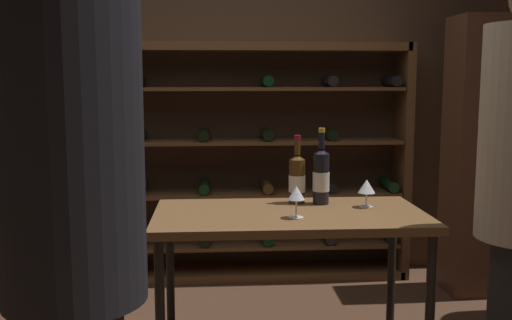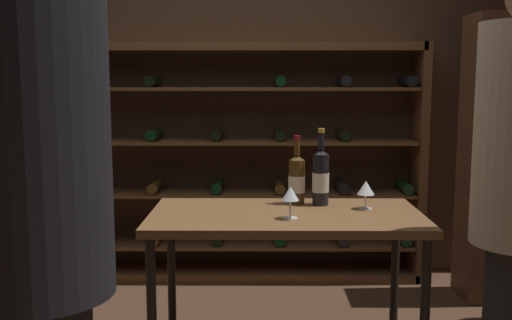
% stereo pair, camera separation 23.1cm
% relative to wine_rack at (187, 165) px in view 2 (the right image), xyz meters
% --- Properties ---
extents(back_wall, '(5.49, 0.10, 2.70)m').
position_rel_wine_rack_xyz_m(back_wall, '(0.37, 0.21, 0.50)').
color(back_wall, '#3D2B1E').
rests_on(back_wall, ground).
extents(wine_rack, '(3.44, 0.32, 1.72)m').
position_rel_wine_rack_xyz_m(wine_rack, '(0.00, 0.00, 0.00)').
color(wine_rack, brown).
rests_on(wine_rack, ground).
extents(tasting_table, '(1.30, 0.69, 0.83)m').
position_rel_wine_rack_xyz_m(tasting_table, '(0.66, -1.50, -0.10)').
color(tasting_table, brown).
rests_on(tasting_table, ground).
extents(person_guest_blue_shirt, '(0.41, 0.41, 1.94)m').
position_rel_wine_rack_xyz_m(person_guest_blue_shirt, '(-0.10, -2.60, 0.23)').
color(person_guest_blue_shirt, black).
rests_on(person_guest_blue_shirt, ground).
extents(display_cabinet, '(0.44, 0.36, 1.88)m').
position_rel_wine_rack_xyz_m(display_cabinet, '(2.11, -0.38, 0.09)').
color(display_cabinet, '#4C2D1E').
rests_on(display_cabinet, ground).
extents(wine_bottle_red_label, '(0.09, 0.09, 0.39)m').
position_rel_wine_rack_xyz_m(wine_bottle_red_label, '(0.84, -1.32, 0.13)').
color(wine_bottle_red_label, black).
rests_on(wine_bottle_red_label, tasting_table).
extents(wine_bottle_black_capsule, '(0.09, 0.09, 0.35)m').
position_rel_wine_rack_xyz_m(wine_bottle_black_capsule, '(0.72, -1.29, 0.11)').
color(wine_bottle_black_capsule, '#4C3314').
rests_on(wine_bottle_black_capsule, tasting_table).
extents(wine_glass_stemmed_left, '(0.08, 0.08, 0.15)m').
position_rel_wine_rack_xyz_m(wine_glass_stemmed_left, '(0.67, -1.62, 0.09)').
color(wine_glass_stemmed_left, silver).
rests_on(wine_glass_stemmed_left, tasting_table).
extents(wine_glass_stemmed_right, '(0.09, 0.09, 0.14)m').
position_rel_wine_rack_xyz_m(wine_glass_stemmed_right, '(1.06, -1.41, 0.09)').
color(wine_glass_stemmed_right, silver).
rests_on(wine_glass_stemmed_right, tasting_table).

